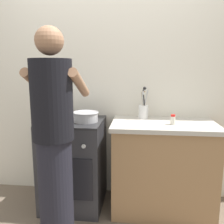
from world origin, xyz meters
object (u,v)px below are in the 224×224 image
Objects in this scene: spice_bottle at (173,120)px; utensil_crock at (144,109)px; stove_range at (74,163)px; person at (54,144)px; pot at (60,114)px; mixing_bowl at (86,116)px.

utensil_crock is at bearing 137.70° from spice_bottle.
person is at bearing -86.79° from stove_range.
spice_bottle reaches higher than stove_range.
pot reaches higher than stove_range.
pot is 1.03× the size of mixing_bowl.
pot is 0.70m from person.
spice_bottle is at bearing 31.39° from person.
utensil_crock is 0.20× the size of person.
mixing_bowl is (0.28, -0.06, -0.00)m from pot.
mixing_bowl is at bearing 80.23° from person.
stove_range is 1.09m from spice_bottle.
spice_bottle is 1.10m from person.
pot is 2.79× the size of spice_bottle.
person is at bearing -75.34° from pot.
pot is (-0.14, 0.04, 0.51)m from stove_range.
mixing_bowl is 0.60m from utensil_crock.
person is (0.04, -0.63, 0.41)m from stove_range.
pot is at bearing 104.66° from person.
person reaches higher than spice_bottle.
mixing_bowl reaches higher than spice_bottle.
mixing_bowl is at bearing -12.90° from pot.
spice_bottle is (0.83, -0.04, -0.01)m from mixing_bowl.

